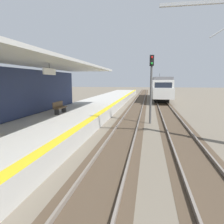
% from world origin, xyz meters
% --- Properties ---
extents(station_platform, '(5.00, 80.00, 0.91)m').
position_xyz_m(station_platform, '(-2.50, 16.00, 0.45)').
color(station_platform, '#B7B5AD').
rests_on(station_platform, ground).
extents(track_pair_nearest_platform, '(2.34, 120.00, 0.16)m').
position_xyz_m(track_pair_nearest_platform, '(1.90, 20.00, 0.05)').
color(track_pair_nearest_platform, '#4C3D2D').
rests_on(track_pair_nearest_platform, ground).
extents(track_pair_middle, '(2.34, 120.00, 0.16)m').
position_xyz_m(track_pair_middle, '(5.30, 20.00, 0.05)').
color(track_pair_middle, '#4C3D2D').
rests_on(track_pair_middle, ground).
extents(approaching_train, '(2.93, 19.60, 4.76)m').
position_xyz_m(approaching_train, '(5.30, 39.52, 2.18)').
color(approaching_train, silver).
rests_on(approaching_train, ground).
extents(rail_signal_post, '(0.32, 0.34, 5.20)m').
position_xyz_m(rail_signal_post, '(3.50, 17.63, 3.19)').
color(rail_signal_post, '#4C4C4C').
rests_on(rail_signal_post, ground).
extents(platform_bench, '(0.45, 1.60, 0.88)m').
position_xyz_m(platform_bench, '(-3.12, 15.73, 1.37)').
color(platform_bench, brown).
rests_on(platform_bench, station_platform).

